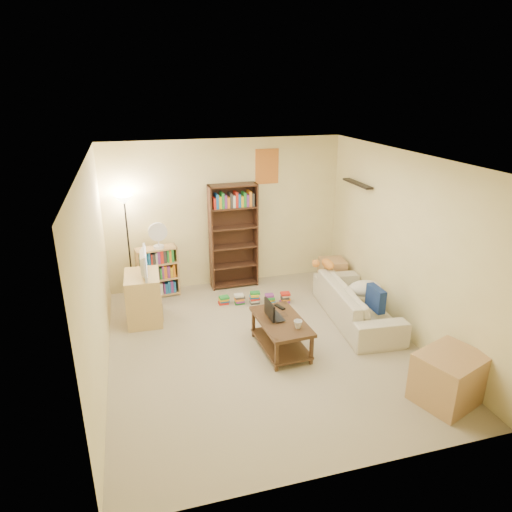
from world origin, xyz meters
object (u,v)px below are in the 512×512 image
object	(u,v)px
mug	(298,324)
end_cabinet	(449,378)
laptop	(280,316)
tall_bookshelf	(233,234)
tv_stand	(144,298)
short_bookshelf	(158,272)
tabby_cat	(326,264)
television	(140,263)
sofa	(356,302)
floor_lamp	(126,217)
side_table	(332,273)
desk_fan	(158,235)
coffee_table	(281,330)

from	to	relation	value
mug	end_cabinet	size ratio (longest dim) A/B	0.18
laptop	tall_bookshelf	xyz separation A→B (m)	(-0.13, 2.11, 0.49)
laptop	end_cabinet	size ratio (longest dim) A/B	0.50
tv_stand	short_bookshelf	distance (m)	0.86
tabby_cat	tall_bookshelf	xyz separation A→B (m)	(-1.28, 0.95, 0.32)
tv_stand	television	xyz separation A→B (m)	(0.00, 0.00, 0.55)
laptop	end_cabinet	world-z (taller)	end_cabinet
sofa	floor_lamp	xyz separation A→B (m)	(-3.18, 1.70, 1.09)
television	end_cabinet	bearing A→B (deg)	-129.62
laptop	tall_bookshelf	distance (m)	2.17
end_cabinet	tabby_cat	bearing A→B (deg)	96.00
side_table	short_bookshelf	bearing A→B (deg)	172.18
tv_stand	end_cabinet	world-z (taller)	tv_stand
tabby_cat	tall_bookshelf	size ratio (longest dim) A/B	0.24
tv_stand	desk_fan	size ratio (longest dim) A/B	1.71
mug	television	xyz separation A→B (m)	(-1.82, 1.57, 0.43)
sofa	coffee_table	size ratio (longest dim) A/B	1.90
tall_bookshelf	coffee_table	bearing A→B (deg)	-88.15
sofa	desk_fan	size ratio (longest dim) A/B	4.52
desk_fan	tv_stand	bearing A→B (deg)	-112.38
television	desk_fan	xyz separation A→B (m)	(0.32, 0.77, 0.16)
mug	tall_bookshelf	distance (m)	2.50
tv_stand	desk_fan	xyz separation A→B (m)	(0.32, 0.77, 0.71)
tall_bookshelf	television	bearing A→B (deg)	-152.17
coffee_table	floor_lamp	bearing A→B (deg)	126.61
sofa	tv_stand	bearing A→B (deg)	79.48
floor_lamp	side_table	distance (m)	3.57
laptop	mug	xyz separation A→B (m)	(0.13, -0.34, 0.04)
short_bookshelf	desk_fan	xyz separation A→B (m)	(0.05, -0.04, 0.66)
short_bookshelf	laptop	bearing A→B (deg)	-62.93
television	side_table	distance (m)	3.30
sofa	tabby_cat	bearing A→B (deg)	18.61
tabby_cat	tall_bookshelf	distance (m)	1.63
tv_stand	floor_lamp	size ratio (longest dim) A/B	0.43
sofa	coffee_table	distance (m)	1.43
tall_bookshelf	floor_lamp	distance (m)	1.77
desk_fan	mug	bearing A→B (deg)	-57.20
laptop	desk_fan	world-z (taller)	desk_fan
tabby_cat	coffee_table	world-z (taller)	tabby_cat
television	coffee_table	bearing A→B (deg)	-125.82
laptop	floor_lamp	world-z (taller)	floor_lamp
desk_fan	tabby_cat	bearing A→B (deg)	-18.43
tall_bookshelf	side_table	world-z (taller)	tall_bookshelf
laptop	desk_fan	distance (m)	2.51
tv_stand	end_cabinet	size ratio (longest dim) A/B	1.07
laptop	side_table	distance (m)	2.24
tabby_cat	mug	size ratio (longest dim) A/B	3.49
mug	desk_fan	bearing A→B (deg)	122.80
tall_bookshelf	floor_lamp	size ratio (longest dim) A/B	1.05
television	short_bookshelf	size ratio (longest dim) A/B	0.77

